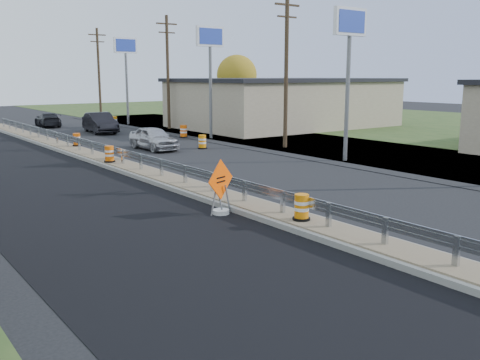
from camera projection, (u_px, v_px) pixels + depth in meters
ground at (213, 197)px, 20.12m from camera, size 140.00×140.00×0.00m
grass_verge_far at (441, 129)px, 45.52m from camera, size 40.00×120.00×0.03m
milled_overlay at (20, 171)px, 25.44m from camera, size 7.20×120.00×0.01m
median at (123, 166)px, 26.41m from camera, size 1.60×55.00×0.23m
guardrail at (114, 151)px, 27.08m from camera, size 0.10×46.15×0.72m
retail_building_near at (284, 102)px, 47.74m from camera, size 18.50×12.50×4.27m
pylon_sign_south at (350, 36)px, 27.37m from camera, size 2.20×0.30×7.90m
pylon_sign_mid at (210, 47)px, 37.63m from camera, size 2.20×0.30×7.90m
pylon_sign_north at (126, 54)px, 48.67m from camera, size 2.20×0.30×7.90m
utility_pole_smid at (286, 68)px, 32.99m from camera, size 1.90×0.26×9.40m
utility_pole_nmid at (168, 70)px, 44.82m from camera, size 1.90×0.26×9.40m
utility_pole_north at (99, 71)px, 56.65m from camera, size 1.90×0.26×9.40m
tree_far_yellow at (237, 75)px, 61.25m from camera, size 4.62×4.62×6.86m
caution_sign at (221, 200)px, 17.51m from camera, size 1.26×0.55×1.83m
barrel_median_near at (302, 208)px, 15.98m from camera, size 0.54×0.54×0.79m
barrel_median_mid at (109, 154)px, 26.72m from camera, size 0.56×0.56×0.82m
barrel_median_far at (77, 140)px, 32.89m from camera, size 0.53×0.53×0.78m
barrel_shoulder_near at (202, 142)px, 33.34m from camera, size 0.59×0.59×0.86m
barrel_shoulder_mid at (184, 132)px, 39.37m from camera, size 0.62×0.62×0.91m
barrel_shoulder_far at (114, 122)px, 47.13m from camera, size 0.66×0.66×0.98m
car_silver at (154, 138)px, 32.88m from camera, size 1.72×4.17×1.41m
car_dark_mid at (100, 123)px, 42.59m from camera, size 2.25×5.06×1.61m
car_dark_far at (48, 120)px, 47.68m from camera, size 2.35×4.59×1.27m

